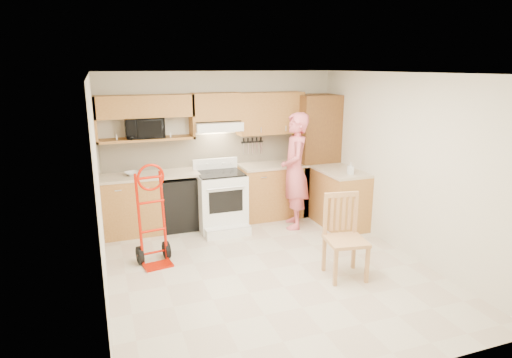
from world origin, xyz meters
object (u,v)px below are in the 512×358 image
person (295,171)px  dining_chair (346,238)px  microwave (145,128)px  range (221,196)px  hand_truck (153,220)px

person → dining_chair: bearing=12.7°
microwave → range: (1.09, -0.46, -1.10)m
microwave → person: 2.46m
microwave → range: 1.61m
microwave → person: size_ratio=0.31×
microwave → range: size_ratio=0.52×
person → hand_truck: bearing=-56.5°
microwave → person: person is taller
range → dining_chair: (1.00, -2.14, -0.03)m
dining_chair → hand_truck: bearing=160.4°
dining_chair → person: bearing=94.1°
range → person: person is taller
range → hand_truck: (-1.19, -0.95, 0.07)m
microwave → dining_chair: 3.52m
range → hand_truck: size_ratio=0.89×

